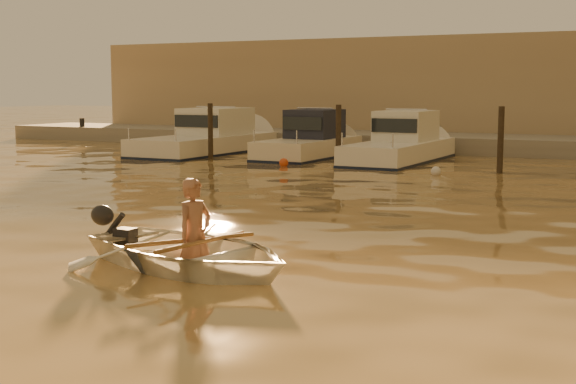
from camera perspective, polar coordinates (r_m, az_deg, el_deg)
The scene contains 17 objects.
ground_plane at distance 11.89m, azimuth 0.96°, elevation -4.93°, with size 160.00×160.00×0.00m, color olive.
dinghy at distance 11.43m, azimuth -6.95°, elevation -4.23°, with size 2.53×3.54×0.73m, color silver.
person at distance 11.31m, azimuth -6.63°, elevation -3.05°, with size 0.58×0.38×1.59m, color #8F5D47.
outboard_motor at distance 12.55m, azimuth -11.56°, elevation -3.12°, with size 0.90×0.40×0.70m, color black, non-canonical shape.
oar_port at distance 11.21m, azimuth -6.11°, elevation -3.54°, with size 0.06×0.06×2.10m, color brown.
oar_starboard at distance 11.36m, azimuth -6.80°, elevation -3.41°, with size 0.06×0.06×2.10m, color brown.
moored_boat_0 at distance 31.63m, azimuth -5.86°, elevation 3.89°, with size 2.56×8.04×1.75m, color silver, non-canonical shape.
moored_boat_1 at distance 29.42m, azimuth 1.46°, elevation 3.67°, with size 2.05×6.16×1.75m, color beige, non-canonical shape.
moored_boat_2 at distance 28.07m, azimuth 7.95°, elevation 3.42°, with size 2.12×7.16×1.75m, color white, non-canonical shape.
piling_0 at distance 28.88m, azimuth -5.54°, elevation 4.11°, with size 0.18×0.18×2.20m, color #2D2319.
piling_1 at distance 26.50m, azimuth 3.60°, elevation 3.84°, with size 0.18×0.18×2.20m, color #2D2319.
piling_2 at distance 24.85m, azimuth 14.87°, elevation 3.37°, with size 0.18×0.18×2.20m, color #2D2319.
fender_a at distance 28.77m, azimuth -9.12°, elevation 2.45°, with size 0.30×0.30×0.30m, color silver.
fender_b at distance 26.39m, azimuth -0.31°, elevation 2.10°, with size 0.30×0.30×0.30m, color #CA4417.
fender_c at distance 24.01m, azimuth 10.48°, elevation 1.45°, with size 0.30×0.30×0.30m, color silver.
quay at distance 32.41m, azimuth 18.15°, elevation 2.81°, with size 52.00×4.00×1.00m, color gray.
waterfront_building at distance 37.76m, azimuth 19.66°, elevation 6.76°, with size 46.00×7.00×4.80m, color #9E8466.
Camera 1 is at (5.17, -10.41, 2.54)m, focal length 50.00 mm.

